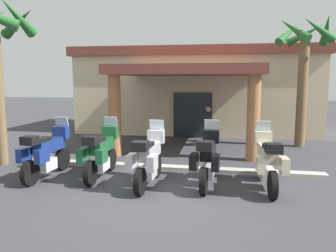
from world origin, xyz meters
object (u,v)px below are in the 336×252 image
at_px(motorcycle_green, 101,153).
at_px(motorcycle_silver, 148,159).
at_px(motorcycle_cream, 268,161).
at_px(pedestrian, 208,124).
at_px(palm_tree_near_portico, 304,57).
at_px(motorcycle_blue, 46,153).
at_px(motel_building, 197,89).
at_px(motorcycle_black, 208,159).

height_order(motorcycle_green, motorcycle_silver, same).
height_order(motorcycle_cream, pedestrian, pedestrian).
relative_size(pedestrian, palm_tree_near_portico, 0.31).
relative_size(motorcycle_blue, palm_tree_near_portico, 0.42).
xyz_separation_m(motorcycle_blue, motorcycle_green, (1.48, 0.29, 0.00)).
height_order(motorcycle_cream, palm_tree_near_portico, palm_tree_near_portico).
height_order(pedestrian, palm_tree_near_portico, palm_tree_near_portico).
bearing_deg(pedestrian, motel_building, 65.67).
bearing_deg(motel_building, palm_tree_near_portico, -40.76).
height_order(motorcycle_blue, palm_tree_near_portico, palm_tree_near_portico).
bearing_deg(motorcycle_silver, pedestrian, -9.98).
xyz_separation_m(motorcycle_green, motorcycle_silver, (1.48, -0.45, 0.00)).
bearing_deg(motorcycle_green, motorcycle_silver, -108.41).
xyz_separation_m(motel_building, motorcycle_blue, (-3.08, -9.71, -1.49)).
xyz_separation_m(motorcycle_silver, pedestrian, (1.09, 5.50, 0.24)).
height_order(motorcycle_blue, motorcycle_cream, same).
distance_m(motorcycle_green, motorcycle_black, 2.95).
bearing_deg(motorcycle_silver, motorcycle_black, -76.29).
distance_m(motel_building, motorcycle_silver, 9.98).
distance_m(motorcycle_black, pedestrian, 5.19).
xyz_separation_m(pedestrian, palm_tree_near_portico, (3.69, 0.63, 2.65)).
height_order(motorcycle_blue, motorcycle_black, same).
relative_size(motel_building, motorcycle_silver, 5.63).
distance_m(motorcycle_green, pedestrian, 5.66).
bearing_deg(motorcycle_green, motorcycle_blue, 99.71).
relative_size(motorcycle_silver, motorcycle_cream, 1.00).
distance_m(motorcycle_silver, motorcycle_black, 1.51).
relative_size(motel_building, motorcycle_blue, 5.63).
bearing_deg(pedestrian, motorcycle_cream, -106.75).
distance_m(motorcycle_cream, pedestrian, 5.49).
bearing_deg(motorcycle_blue, motorcycle_black, -85.78).
xyz_separation_m(motorcycle_green, palm_tree_near_portico, (6.25, 5.68, 2.89)).
xyz_separation_m(motorcycle_blue, pedestrian, (4.04, 5.33, 0.24)).
distance_m(motorcycle_green, motorcycle_cream, 4.43).
bearing_deg(motorcycle_cream, palm_tree_near_portico, -21.78).
relative_size(motorcycle_silver, motorcycle_black, 1.00).
bearing_deg(motorcycle_blue, motorcycle_green, -76.81).
height_order(motorcycle_blue, motorcycle_green, same).
bearing_deg(palm_tree_near_portico, motorcycle_blue, -142.31).
bearing_deg(motorcycle_silver, motel_building, 0.41).
xyz_separation_m(motorcycle_cream, pedestrian, (-1.86, 5.16, 0.24)).
distance_m(motorcycle_green, palm_tree_near_portico, 8.92).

